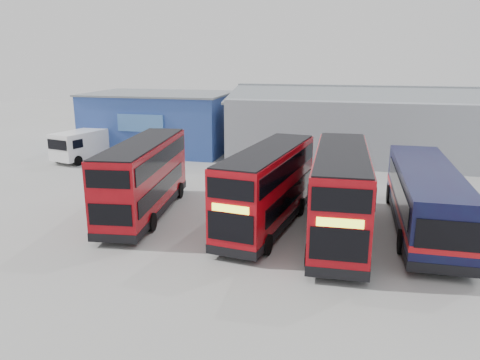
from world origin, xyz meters
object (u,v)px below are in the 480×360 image
Objects in this scene: maintenance_shed at (417,126)px; double_decker_right at (340,196)px; double_decker_left at (144,179)px; single_decker_blue at (425,200)px; office_block at (160,121)px; double_decker_centre at (268,189)px; panel_van at (85,144)px.

maintenance_shed is 3.06× the size of double_decker_right.
maintenance_shed is at bearing -136.62° from double_decker_left.
office_block is at bearing -38.00° from single_decker_blue.
double_decker_left reaches higher than double_decker_centre.
office_block is 21.40m from double_decker_centre.
double_decker_centre is at bearing 170.88° from double_decker_left.
maintenance_shed is at bearing -95.55° from single_decker_blue.
double_decker_right is at bearing -47.66° from office_block.
single_decker_blue is 26.87m from panel_van.
maintenance_shed is at bearing 29.94° from panel_van.
double_decker_right is 1.69× the size of panel_van.
double_decker_left is at bearing 172.95° from double_decker_right.
double_decker_centre is 0.96× the size of double_decker_right.
maintenance_shed is 17.95m from single_decker_blue.
double_decker_right reaches higher than double_decker_left.
double_decker_centre is (-9.22, -19.16, -0.62)m from maintenance_shed.
double_decker_right is at bearing -2.80° from double_decker_centre.
double_decker_right is (16.28, -17.87, -0.49)m from office_block.
double_decker_left is (6.07, -16.84, -0.60)m from office_block.
maintenance_shed reaches higher than double_decker_centre.
maintenance_shed is (22.00, 2.01, 0.02)m from office_block.
maintenance_shed is 5.17× the size of panel_van.
double_decker_centre is 20.92m from panel_van.
single_decker_blue is at bearing -37.97° from office_block.
double_decker_left is at bearing -70.18° from office_block.
double_decker_left is at bearing 4.05° from single_decker_blue.
double_decker_left is at bearing -130.21° from maintenance_shed.
double_decker_right reaches higher than panel_van.
maintenance_shed is 2.63× the size of single_decker_blue.
office_block reaches higher than double_decker_centre.
panel_van is (-17.23, 11.84, -0.63)m from double_decker_centre.
double_decker_right is (3.50, -0.71, 0.11)m from double_decker_centre.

